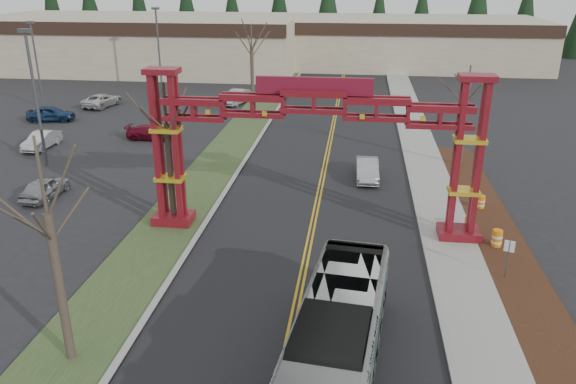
% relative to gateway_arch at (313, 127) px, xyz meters
% --- Properties ---
extents(road, '(12.00, 110.00, 0.02)m').
position_rel_gateway_arch_xyz_m(road, '(-0.00, 7.00, -5.97)').
color(road, black).
rests_on(road, ground).
extents(lane_line_left, '(0.12, 100.00, 0.01)m').
position_rel_gateway_arch_xyz_m(lane_line_left, '(-0.12, 7.00, -5.96)').
color(lane_line_left, gold).
rests_on(lane_line_left, road).
extents(lane_line_right, '(0.12, 100.00, 0.01)m').
position_rel_gateway_arch_xyz_m(lane_line_right, '(0.12, 7.00, -5.96)').
color(lane_line_right, gold).
rests_on(lane_line_right, road).
extents(curb_right, '(0.30, 110.00, 0.15)m').
position_rel_gateway_arch_xyz_m(curb_right, '(6.15, 7.00, -5.91)').
color(curb_right, '#989793').
rests_on(curb_right, ground).
extents(sidewalk_right, '(2.60, 110.00, 0.14)m').
position_rel_gateway_arch_xyz_m(sidewalk_right, '(7.60, 7.00, -5.91)').
color(sidewalk_right, gray).
rests_on(sidewalk_right, ground).
extents(landscape_strip, '(2.60, 50.00, 0.12)m').
position_rel_gateway_arch_xyz_m(landscape_strip, '(10.20, -8.00, -5.92)').
color(landscape_strip, black).
rests_on(landscape_strip, ground).
extents(grass_median, '(4.00, 110.00, 0.08)m').
position_rel_gateway_arch_xyz_m(grass_median, '(-8.00, 7.00, -5.94)').
color(grass_median, '#2E4321').
rests_on(grass_median, ground).
extents(curb_left, '(0.30, 110.00, 0.15)m').
position_rel_gateway_arch_xyz_m(curb_left, '(-6.15, 7.00, -5.91)').
color(curb_left, '#989793').
rests_on(curb_left, ground).
extents(gateway_arch, '(18.20, 1.60, 8.90)m').
position_rel_gateway_arch_xyz_m(gateway_arch, '(0.00, 0.00, 0.00)').
color(gateway_arch, '#5F0C0F').
rests_on(gateway_arch, ground).
extents(retail_building_west, '(46.00, 22.30, 7.50)m').
position_rel_gateway_arch_xyz_m(retail_building_west, '(-30.00, 53.96, -2.22)').
color(retail_building_west, tan).
rests_on(retail_building_west, ground).
extents(retail_building_east, '(38.00, 20.30, 7.00)m').
position_rel_gateway_arch_xyz_m(retail_building_east, '(10.00, 61.95, -2.47)').
color(retail_building_east, tan).
rests_on(retail_building_east, ground).
extents(conifer_treeline, '(116.10, 5.60, 13.00)m').
position_rel_gateway_arch_xyz_m(conifer_treeline, '(0.25, 74.00, 0.50)').
color(conifer_treeline, black).
rests_on(conifer_treeline, ground).
extents(transit_bus, '(3.99, 11.88, 3.25)m').
position_rel_gateway_arch_xyz_m(transit_bus, '(1.89, -12.53, -4.36)').
color(transit_bus, '#B8BCC1').
rests_on(transit_bus, ground).
extents(silver_sedan, '(1.66, 4.35, 1.42)m').
position_rel_gateway_arch_xyz_m(silver_sedan, '(3.10, 8.91, -5.27)').
color(silver_sedan, '#A5A8AD').
rests_on(silver_sedan, ground).
extents(parked_car_near_a, '(1.72, 4.06, 1.37)m').
position_rel_gateway_arch_xyz_m(parked_car_near_a, '(-17.45, 2.83, -5.30)').
color(parked_car_near_a, '#93969A').
rests_on(parked_car_near_a, ground).
extents(parked_car_near_b, '(1.52, 4.15, 1.36)m').
position_rel_gateway_arch_xyz_m(parked_car_near_b, '(-23.43, 13.02, -5.30)').
color(parked_car_near_b, silver).
rests_on(parked_car_near_b, ground).
extents(parked_car_mid_a, '(4.26, 1.74, 1.23)m').
position_rel_gateway_arch_xyz_m(parked_car_mid_a, '(-15.41, 16.65, -5.37)').
color(parked_car_mid_a, maroon).
rests_on(parked_car_mid_a, ground).
extents(parked_car_mid_b, '(4.68, 2.60, 1.51)m').
position_rel_gateway_arch_xyz_m(parked_car_mid_b, '(-27.30, 21.59, -5.23)').
color(parked_car_mid_b, navy).
rests_on(parked_car_mid_b, ground).
extents(parked_car_far_a, '(2.97, 4.96, 1.54)m').
position_rel_gateway_arch_xyz_m(parked_car_far_a, '(-11.00, 31.46, -5.21)').
color(parked_car_far_a, '#B4B6BD').
rests_on(parked_car_far_a, ground).
extents(parked_car_far_b, '(3.23, 5.39, 1.40)m').
position_rel_gateway_arch_xyz_m(parked_car_far_b, '(-25.13, 28.32, -5.28)').
color(parked_car_far_b, silver).
rests_on(parked_car_far_b, ground).
extents(bare_tree_median_near, '(3.34, 3.34, 8.14)m').
position_rel_gateway_arch_xyz_m(bare_tree_median_near, '(-8.00, -12.28, -0.08)').
color(bare_tree_median_near, '#382D26').
rests_on(bare_tree_median_near, ground).
extents(bare_tree_median_mid, '(3.48, 3.48, 8.14)m').
position_rel_gateway_arch_xyz_m(bare_tree_median_mid, '(-8.00, 0.08, -0.17)').
color(bare_tree_median_mid, '#382D26').
rests_on(bare_tree_median_mid, ground).
extents(bare_tree_median_far, '(3.40, 3.40, 9.08)m').
position_rel_gateway_arch_xyz_m(bare_tree_median_far, '(-8.00, 25.00, 0.80)').
color(bare_tree_median_far, '#382D26').
rests_on(bare_tree_median_far, ground).
extents(bare_tree_right_far, '(3.06, 3.06, 7.46)m').
position_rel_gateway_arch_xyz_m(bare_tree_right_far, '(10.00, 12.71, -0.57)').
color(bare_tree_right_far, '#382D26').
rests_on(bare_tree_right_far, ground).
extents(light_pole_near, '(0.86, 0.43, 9.92)m').
position_rel_gateway_arch_xyz_m(light_pole_near, '(-20.84, 9.01, -0.25)').
color(light_pole_near, '#3F3F44').
rests_on(light_pole_near, ground).
extents(light_pole_mid, '(0.77, 0.39, 8.90)m').
position_rel_gateway_arch_xyz_m(light_pole_mid, '(-31.23, 27.08, -0.83)').
color(light_pole_mid, '#3F3F44').
rests_on(light_pole_mid, ground).
extents(light_pole_far, '(0.85, 0.42, 9.77)m').
position_rel_gateway_arch_xyz_m(light_pole_far, '(-21.43, 36.83, -0.33)').
color(light_pole_far, '#3F3F44').
rests_on(light_pole_far, ground).
extents(street_sign, '(0.45, 0.19, 2.06)m').
position_rel_gateway_arch_xyz_m(street_sign, '(9.50, -4.24, -4.50)').
color(street_sign, '#3F3F44').
rests_on(street_sign, ground).
extents(barrel_south, '(0.55, 0.55, 1.01)m').
position_rel_gateway_arch_xyz_m(barrel_south, '(9.82, -0.84, -5.48)').
color(barrel_south, orange).
rests_on(barrel_south, ground).
extents(barrel_mid, '(0.50, 0.50, 0.93)m').
position_rel_gateway_arch_xyz_m(barrel_mid, '(8.71, 1.04, -5.52)').
color(barrel_mid, orange).
rests_on(barrel_mid, ground).
extents(barrel_north, '(0.49, 0.49, 0.91)m').
position_rel_gateway_arch_xyz_m(barrel_north, '(9.97, 4.33, -5.53)').
color(barrel_north, orange).
rests_on(barrel_north, ground).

